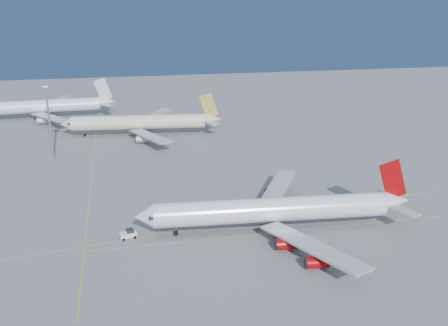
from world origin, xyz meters
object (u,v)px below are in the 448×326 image
airliner_virgin (277,210)px  pushback_tug (128,234)px  airliner_etihad (142,123)px  light_mast (49,116)px  airliner_third (43,107)px

airliner_virgin → pushback_tug: 35.66m
airliner_etihad → light_mast: bearing=-133.0°
airliner_etihad → airliner_third: airliner_third is taller
airliner_etihad → pushback_tug: size_ratio=15.64×
airliner_virgin → airliner_etihad: 99.94m
pushback_tug → airliner_etihad: bearing=70.2°
airliner_virgin → airliner_etihad: bearing=109.9°
airliner_virgin → airliner_third: airliner_third is taller
airliner_virgin → pushback_tug: size_ratio=16.15×
airliner_etihad → pushback_tug: (-9.13, -93.50, -4.19)m
airliner_third → pushback_tug: airliner_third is taller
airliner_etihad → airliner_virgin: bearing=-68.6°
airliner_virgin → airliner_etihad: airliner_etihad is taller
airliner_virgin → light_mast: 90.78m
airliner_virgin → pushback_tug: (-35.31, 2.95, -4.02)m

